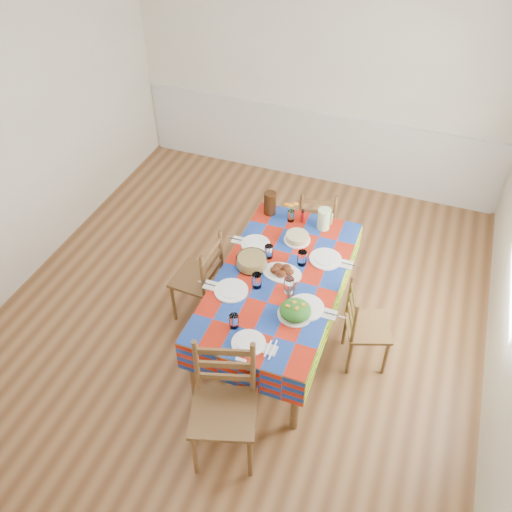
{
  "coord_description": "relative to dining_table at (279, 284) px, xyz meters",
  "views": [
    {
      "loc": [
        1.37,
        -3.3,
        3.94
      ],
      "look_at": [
        0.18,
        -0.09,
        0.85
      ],
      "focal_mm": 38.0,
      "sensor_mm": 36.0,
      "label": 1
    }
  ],
  "objects": [
    {
      "name": "room",
      "position": [
        -0.41,
        0.15,
        0.69
      ],
      "size": [
        4.58,
        5.08,
        2.78
      ],
      "color": "brown",
      "rests_on": "ground"
    },
    {
      "name": "wainscot",
      "position": [
        -0.41,
        2.64,
        -0.17
      ],
      "size": [
        4.41,
        0.06,
        0.92
      ],
      "color": "silver",
      "rests_on": "room"
    },
    {
      "name": "dining_table",
      "position": [
        0.0,
        0.0,
        0.0
      ],
      "size": [
        1.02,
        1.9,
        0.74
      ],
      "color": "brown",
      "rests_on": "room"
    },
    {
      "name": "setting_near_head",
      "position": [
        -0.04,
        -0.72,
        0.11
      ],
      "size": [
        0.42,
        0.28,
        0.13
      ],
      "color": "white",
      "rests_on": "dining_table"
    },
    {
      "name": "setting_left_near",
      "position": [
        -0.26,
        -0.25,
        0.11
      ],
      "size": [
        0.51,
        0.31,
        0.14
      ],
      "rotation": [
        0.0,
        0.0,
        1.57
      ],
      "color": "white",
      "rests_on": "dining_table"
    },
    {
      "name": "setting_left_far",
      "position": [
        -0.28,
        0.28,
        0.11
      ],
      "size": [
        0.48,
        0.29,
        0.13
      ],
      "rotation": [
        0.0,
        0.0,
        1.57
      ],
      "color": "white",
      "rests_on": "dining_table"
    },
    {
      "name": "setting_right_near",
      "position": [
        0.25,
        -0.22,
        0.11
      ],
      "size": [
        0.56,
        0.32,
        0.14
      ],
      "rotation": [
        0.0,
        0.0,
        -1.57
      ],
      "color": "white",
      "rests_on": "dining_table"
    },
    {
      "name": "setting_right_far",
      "position": [
        0.25,
        0.3,
        0.11
      ],
      "size": [
        0.54,
        0.31,
        0.14
      ],
      "rotation": [
        0.0,
        0.0,
        -1.57
      ],
      "color": "white",
      "rests_on": "dining_table"
    },
    {
      "name": "meat_platter",
      "position": [
        0.0,
        0.05,
        0.11
      ],
      "size": [
        0.34,
        0.25,
        0.07
      ],
      "color": "white",
      "rests_on": "dining_table"
    },
    {
      "name": "salad_platter",
      "position": [
        0.25,
        -0.36,
        0.13
      ],
      "size": [
        0.28,
        0.28,
        0.12
      ],
      "color": "white",
      "rests_on": "dining_table"
    },
    {
      "name": "pasta_bowl",
      "position": [
        -0.27,
        0.05,
        0.13
      ],
      "size": [
        0.27,
        0.27,
        0.1
      ],
      "color": "white",
      "rests_on": "dining_table"
    },
    {
      "name": "cake",
      "position": [
        -0.0,
        0.51,
        0.11
      ],
      "size": [
        0.24,
        0.24,
        0.07
      ],
      "color": "white",
      "rests_on": "dining_table"
    },
    {
      "name": "serving_utensils",
      "position": [
        0.14,
        -0.12,
        0.08
      ],
      "size": [
        0.12,
        0.28,
        0.01
      ],
      "color": "black",
      "rests_on": "dining_table"
    },
    {
      "name": "flower_vase",
      "position": [
        -0.15,
        0.77,
        0.17
      ],
      "size": [
        0.13,
        0.11,
        0.21
      ],
      "color": "white",
      "rests_on": "dining_table"
    },
    {
      "name": "hot_sauce",
      "position": [
        -0.04,
        0.78,
        0.15
      ],
      "size": [
        0.03,
        0.03,
        0.14
      ],
      "primitive_type": "cylinder",
      "color": "#AC0D0D",
      "rests_on": "dining_table"
    },
    {
      "name": "green_pitcher",
      "position": [
        0.17,
        0.77,
        0.19
      ],
      "size": [
        0.12,
        0.12,
        0.21
      ],
      "primitive_type": "cylinder",
      "color": "#CDF2AA",
      "rests_on": "dining_table"
    },
    {
      "name": "tea_pitcher",
      "position": [
        -0.37,
        0.81,
        0.2
      ],
      "size": [
        0.12,
        0.12,
        0.23
      ],
      "primitive_type": "cylinder",
      "color": "#311B0A",
      "rests_on": "dining_table"
    },
    {
      "name": "name_card",
      "position": [
        0.02,
        -0.93,
        0.09
      ],
      "size": [
        0.08,
        0.03,
        0.02
      ],
      "primitive_type": "cube",
      "color": "white",
      "rests_on": "dining_table"
    },
    {
      "name": "chair_near",
      "position": [
        -0.01,
        -1.19,
        -0.14
      ],
      "size": [
        0.58,
        0.56,
        1.06
      ],
      "rotation": [
        0.0,
        0.0,
        0.3
      ],
      "color": "brown",
      "rests_on": "room"
    },
    {
      "name": "chair_far",
      "position": [
        0.01,
        1.2,
        -0.23
      ],
      "size": [
        0.46,
        0.45,
        0.87
      ],
      "rotation": [
        0.0,
        0.0,
        3.38
      ],
      "color": "brown",
      "rests_on": "room"
    },
    {
      "name": "chair_left",
      "position": [
        -0.76,
        -0.0,
        -0.2
      ],
      "size": [
        0.41,
        0.43,
        0.93
      ],
      "rotation": [
        0.0,
        0.0,
        -1.62
      ],
      "color": "brown",
      "rests_on": "room"
    },
    {
      "name": "chair_right",
      "position": [
        0.76,
        -0.01,
        -0.24
      ],
      "size": [
        0.47,
        0.48,
        0.86
      ],
      "rotation": [
        0.0,
        0.0,
        1.92
      ],
      "color": "brown",
      "rests_on": "room"
    }
  ]
}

